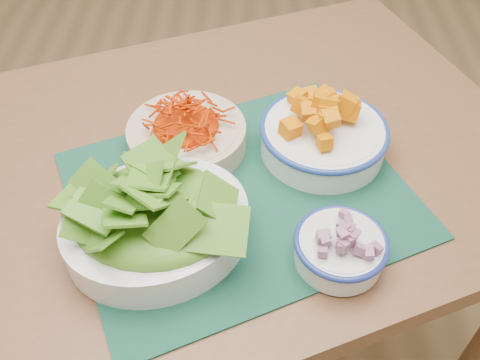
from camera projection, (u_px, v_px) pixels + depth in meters
The scene contains 7 objects.
ground at pixel (134, 339), 1.50m from camera, with size 4.00×4.00×0.00m, color #9C7A4B.
table at pixel (201, 198), 1.00m from camera, with size 1.39×1.18×0.75m.
placemat at pixel (240, 194), 0.87m from camera, with size 0.52×0.43×0.00m, color #0A2E23.
carrot_bowl at pixel (186, 132), 0.91m from camera, with size 0.26×0.26×0.07m.
squash_bowl at pixel (325, 128), 0.90m from camera, with size 0.23×0.23×0.11m.
lettuce_bowl at pixel (155, 216), 0.76m from camera, with size 0.34×0.32×0.12m.
onion_bowl at pixel (341, 245), 0.75m from camera, with size 0.13×0.13×0.07m.
Camera 1 is at (0.31, -0.70, 1.39)m, focal length 40.00 mm.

